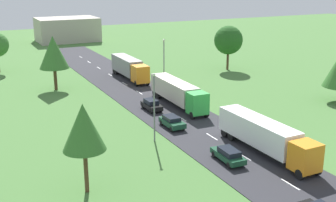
% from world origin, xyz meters
% --- Properties ---
extents(road, '(10.00, 140.00, 0.06)m').
position_xyz_m(road, '(0.00, 24.50, 0.03)').
color(road, '#2B2B30').
rests_on(road, ground).
extents(lane_marking_centre, '(0.16, 120.77, 0.01)m').
position_xyz_m(lane_marking_centre, '(0.00, 20.52, 0.07)').
color(lane_marking_centre, white).
rests_on(lane_marking_centre, road).
extents(truck_lead, '(2.64, 13.84, 3.46)m').
position_xyz_m(truck_lead, '(2.42, 16.43, 2.07)').
color(truck_lead, orange).
rests_on(truck_lead, road).
extents(truck_second, '(2.74, 13.84, 3.43)m').
position_xyz_m(truck_second, '(2.26, 35.95, 2.07)').
color(truck_second, green).
rests_on(truck_second, road).
extents(truck_third, '(2.56, 12.79, 3.70)m').
position_xyz_m(truck_third, '(2.17, 54.69, 2.17)').
color(truck_third, orange).
rests_on(truck_third, road).
extents(car_second, '(1.92, 4.41, 1.41)m').
position_xyz_m(car_second, '(-2.25, 16.22, 0.80)').
color(car_second, '#19472D').
rests_on(car_second, road).
extents(car_third, '(1.89, 4.05, 1.41)m').
position_xyz_m(car_third, '(-2.70, 27.93, 0.81)').
color(car_third, '#19472D').
rests_on(car_third, road).
extents(car_fourth, '(1.76, 3.96, 1.50)m').
position_xyz_m(car_fourth, '(-2.06, 35.54, 0.84)').
color(car_fourth, black).
rests_on(car_fourth, road).
extents(lamppost_second, '(0.36, 0.36, 7.95)m').
position_xyz_m(lamppost_second, '(-6.54, 24.77, 4.45)').
color(lamppost_second, slate).
rests_on(lamppost_second, ground).
extents(lamppost_third, '(0.36, 0.36, 7.94)m').
position_xyz_m(lamppost_third, '(5.90, 48.01, 4.44)').
color(lamppost_third, slate).
rests_on(lamppost_third, ground).
extents(tree_birch, '(4.77, 4.77, 8.87)m').
position_xyz_m(tree_birch, '(-11.53, 52.92, 6.21)').
color(tree_birch, '#513823').
rests_on(tree_birch, ground).
extents(tree_pine, '(5.63, 5.63, 8.72)m').
position_xyz_m(tree_pine, '(22.75, 53.67, 5.88)').
color(tree_pine, '#513823').
rests_on(tree_pine, ground).
extents(tree_elm, '(3.72, 3.72, 8.06)m').
position_xyz_m(tree_elm, '(-16.84, 16.49, 5.97)').
color(tree_elm, '#513823').
rests_on(tree_elm, ground).
extents(distant_building, '(16.63, 11.47, 6.56)m').
position_xyz_m(distant_building, '(3.56, 106.18, 3.28)').
color(distant_building, '#B2A899').
rests_on(distant_building, ground).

